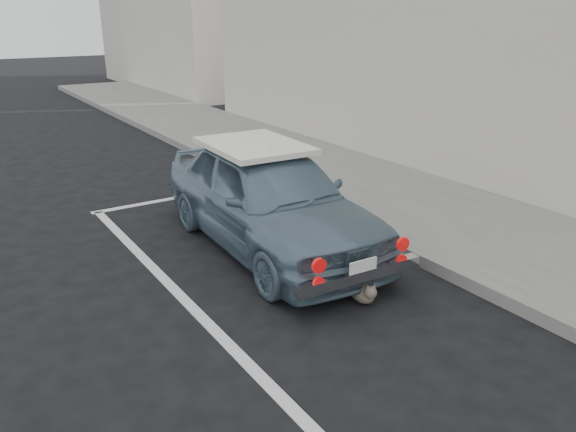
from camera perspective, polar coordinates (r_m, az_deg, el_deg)
name	(u,v)px	position (r m, az deg, el deg)	size (l,w,h in m)	color
sidewalk	(522,247)	(7.73, 22.68, -2.96)	(2.80, 40.00, 0.15)	slate
pline_front	(183,197)	(9.47, -10.60, 1.95)	(3.00, 0.12, 0.01)	silver
pline_side	(191,307)	(5.99, -9.79, -9.07)	(0.12, 7.00, 0.01)	silver
retro_coupe	(269,197)	(7.14, -1.93, 1.97)	(1.76, 4.00, 1.34)	slate
cat	(363,292)	(5.99, 7.65, -7.63)	(0.27, 0.50, 0.27)	#66594E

